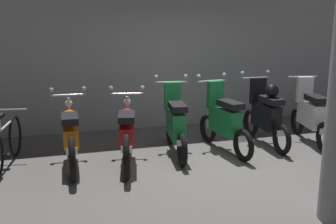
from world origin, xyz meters
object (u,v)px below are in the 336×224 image
at_px(motorbike_slot_2, 175,123).
at_px(motorbike_slot_1, 127,132).
at_px(motorbike_slot_3, 224,121).
at_px(motorbike_slot_5, 310,114).
at_px(motorbike_slot_4, 265,114).
at_px(motorbike_slot_0, 71,134).
at_px(bicycle, 6,145).

bearing_deg(motorbike_slot_2, motorbike_slot_1, -166.39).
distance_m(motorbike_slot_2, motorbike_slot_3, 0.85).
distance_m(motorbike_slot_3, motorbike_slot_5, 1.73).
relative_size(motorbike_slot_4, motorbike_slot_5, 1.01).
bearing_deg(motorbike_slot_4, motorbike_slot_0, -178.12).
relative_size(motorbike_slot_0, motorbike_slot_5, 1.17).
bearing_deg(motorbike_slot_3, motorbike_slot_4, 7.54).
relative_size(motorbike_slot_2, motorbike_slot_5, 1.01).
bearing_deg(motorbike_slot_0, bicycle, 170.72).
xyz_separation_m(motorbike_slot_1, motorbike_slot_4, (2.57, 0.25, 0.08)).
bearing_deg(motorbike_slot_5, motorbike_slot_2, 178.84).
relative_size(motorbike_slot_0, motorbike_slot_3, 1.16).
relative_size(motorbike_slot_0, motorbike_slot_2, 1.16).
xyz_separation_m(motorbike_slot_5, bicycle, (-5.26, 0.14, -0.16)).
relative_size(motorbike_slot_1, motorbike_slot_2, 1.15).
height_order(motorbike_slot_2, motorbike_slot_3, same).
height_order(motorbike_slot_0, motorbike_slot_4, motorbike_slot_4).
bearing_deg(motorbike_slot_4, motorbike_slot_1, -174.35).
bearing_deg(motorbike_slot_3, motorbike_slot_5, 0.52).
bearing_deg(motorbike_slot_0, motorbike_slot_5, 0.19).
bearing_deg(motorbike_slot_0, motorbike_slot_4, 1.88).
distance_m(motorbike_slot_2, motorbike_slot_5, 2.57).
bearing_deg(motorbike_slot_2, motorbike_slot_0, -177.80).
bearing_deg(motorbike_slot_2, motorbike_slot_4, 1.56).
bearing_deg(motorbike_slot_3, motorbike_slot_0, 179.96).
bearing_deg(motorbike_slot_1, motorbike_slot_5, 2.59).
distance_m(motorbike_slot_0, motorbike_slot_1, 0.87).
xyz_separation_m(motorbike_slot_1, bicycle, (-1.83, 0.30, -0.13)).
distance_m(motorbike_slot_4, motorbike_slot_5, 0.87).
distance_m(motorbike_slot_3, bicycle, 3.54).
distance_m(motorbike_slot_0, motorbike_slot_2, 1.72).
distance_m(motorbike_slot_0, bicycle, 0.99).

